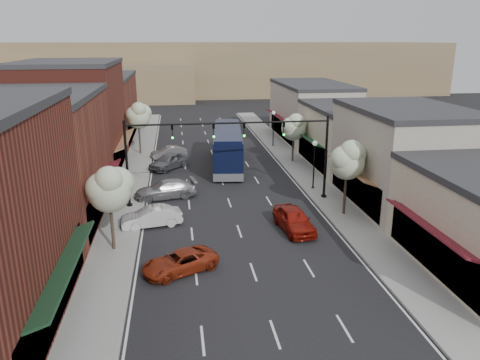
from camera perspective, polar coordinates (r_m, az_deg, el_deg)
name	(u,v)px	position (r m, az deg, el deg)	size (l,w,h in m)	color
ground	(243,243)	(31.06, 0.42, -7.71)	(160.00, 160.00, 0.00)	black
sidewalk_left	(135,171)	(48.38, -12.70, 1.05)	(2.80, 73.00, 0.15)	gray
sidewalk_right	(297,165)	(49.79, 6.94, 1.79)	(2.80, 73.00, 0.15)	gray
curb_left	(149,171)	(48.28, -11.04, 1.11)	(0.25, 73.00, 0.17)	gray
curb_right	(284,166)	(49.45, 5.37, 1.73)	(0.25, 73.00, 0.17)	gray
bldg_left_midnear	(34,160)	(36.38, -23.84, 2.28)	(10.14, 14.10, 9.40)	brown
bldg_left_midfar	(72,118)	(49.58, -19.75, 7.16)	(10.14, 14.10, 10.90)	maroon
bldg_left_far	(98,108)	(65.33, -16.91, 8.44)	(10.14, 18.10, 8.40)	brown
bldg_right_midnear	(403,157)	(39.39, 19.28, 2.68)	(9.14, 12.10, 7.90)	#B7AC9D
bldg_right_midfar	(348,136)	(50.23, 13.09, 5.23)	(9.14, 12.10, 6.40)	beige
bldg_right_far	(311,112)	(63.22, 8.66, 8.25)	(9.14, 16.10, 7.40)	#B7AC9D
hill_far	(191,68)	(118.22, -6.05, 13.42)	(120.00, 30.00, 12.00)	#7A6647
hill_near	(76,82)	(108.36, -19.36, 11.21)	(50.00, 20.00, 8.00)	#7A6647
signal_mast_right	(298,146)	(38.15, 7.09, 4.17)	(8.22, 0.46, 7.00)	black
signal_mast_left	(157,150)	(36.92, -10.06, 3.62)	(8.22, 0.46, 7.00)	black
tree_right_near	(348,159)	(35.27, 13.05, 2.53)	(2.85, 2.65, 5.95)	#47382B
tree_right_far	(294,126)	(50.28, 6.62, 6.52)	(2.85, 2.65, 5.43)	#47382B
tree_left_near	(110,188)	(29.51, -15.61, -0.92)	(2.85, 2.65, 5.69)	#47382B
tree_left_far	(139,115)	(54.69, -12.26, 7.74)	(2.85, 2.65, 6.13)	#47382B
lamp_post_near	(314,157)	(41.45, 9.05, 2.81)	(0.44, 0.44, 4.44)	black
lamp_post_far	(273,123)	(58.05, 4.09, 6.99)	(0.44, 0.44, 4.44)	black
coach_bus	(228,147)	(49.07, -1.52, 4.06)	(4.14, 13.18, 3.96)	black
red_hatchback	(294,220)	(32.95, 6.59, -4.81)	(1.92, 4.77, 1.62)	maroon
parked_car_a	(180,262)	(27.47, -7.36, -9.90)	(2.04, 4.43, 1.23)	maroon
parked_car_b	(151,217)	(34.08, -10.77, -4.44)	(1.50, 4.31, 1.42)	silver
parked_car_c	(166,189)	(39.84, -9.07, -1.14)	(2.11, 5.19, 1.51)	#9C9DA1
parked_car_d	(169,161)	(48.79, -8.65, 2.31)	(1.94, 4.83, 1.65)	#585B60
parked_car_e	(169,152)	(53.20, -8.69, 3.34)	(1.39, 3.98, 1.31)	#99989D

